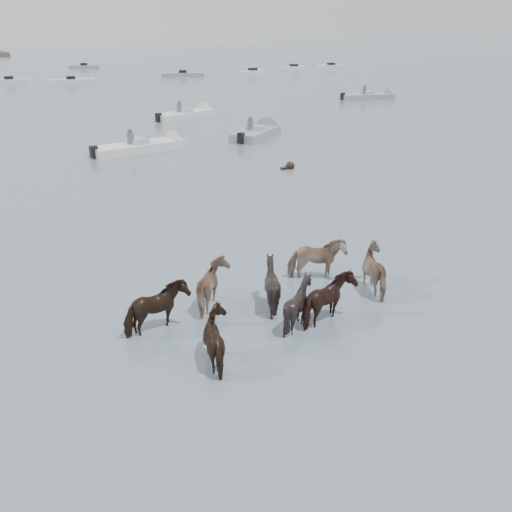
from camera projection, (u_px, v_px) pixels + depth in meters
ground at (330, 329)px, 12.69m from camera, size 400.00×400.00×0.00m
pony_herd at (279, 293)px, 13.29m from camera, size 7.17×3.70×1.29m
swimming_pony at (289, 167)px, 26.96m from camera, size 0.72×0.44×0.44m
motorboat_b at (151, 146)px, 30.97m from camera, size 5.85×2.57×1.92m
motorboat_c at (192, 114)px, 42.39m from camera, size 5.81×3.59×1.92m
motorboat_d at (261, 132)px, 35.16m from camera, size 4.89×4.30×1.92m
motorboat_e at (375, 96)px, 53.05m from camera, size 5.73×2.84×1.92m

